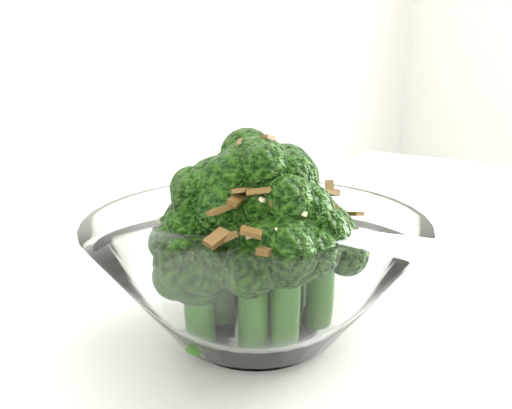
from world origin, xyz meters
TOP-DOWN VIEW (x-y plane):
  - broccoli_dish at (-0.24, 0.28)m, footprint 0.24×0.24m

SIDE VIEW (x-z plane):
  - broccoli_dish at x=-0.24m, z-range 0.73..0.88m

